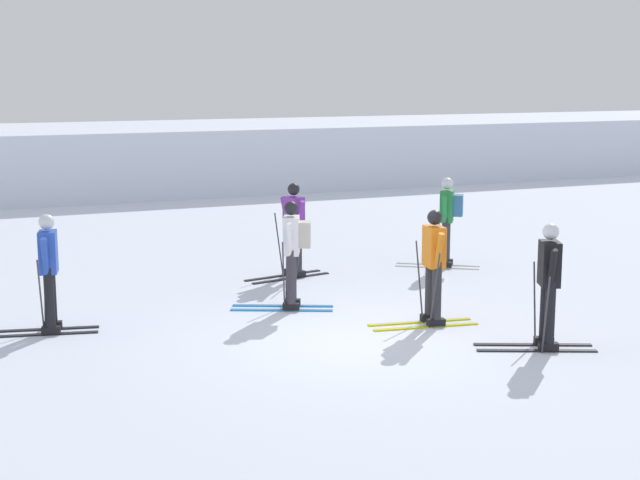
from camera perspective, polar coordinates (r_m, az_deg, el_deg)
ground_plane at (r=13.20m, az=2.45°, el=-6.10°), size 120.00×120.00×0.00m
far_snow_ridge at (r=30.50m, az=-12.68°, el=4.81°), size 80.00×6.59×1.97m
skier_black at (r=12.97m, az=13.57°, el=-2.48°), size 1.61×0.99×1.71m
skier_orange at (r=13.91m, az=6.83°, el=-1.43°), size 1.64×0.99×1.71m
skier_blue at (r=13.94m, az=-16.05°, el=-1.73°), size 1.64×0.98×1.71m
skier_purple at (r=17.08m, az=-1.62°, el=0.80°), size 1.64×0.99×1.71m
skier_green at (r=18.09m, az=7.70°, el=1.36°), size 1.52×1.22×1.71m
skier_white at (r=14.73m, az=-1.65°, el=-0.55°), size 1.61×1.01×1.71m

